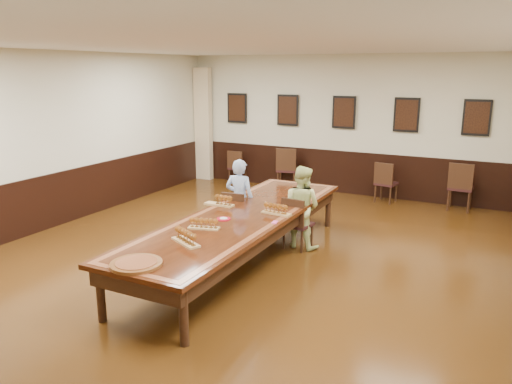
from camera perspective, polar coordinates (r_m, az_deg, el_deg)
The scene contains 23 objects.
floor at distance 7.67m, azimuth -1.71°, elevation -8.15°, with size 8.00×10.00×0.02m, color black.
ceiling at distance 7.12m, azimuth -1.91°, elevation 16.64°, with size 8.00×10.00×0.02m, color white.
wall_back at distance 11.82m, azimuth 10.06°, elevation 7.53°, with size 8.00×0.02×3.20m, color beige.
wall_left at distance 9.78m, azimuth -22.97°, elevation 5.35°, with size 0.02×10.00×3.20m, color beige.
chair_man at distance 8.49m, azimuth -2.12°, elevation -2.73°, with size 0.41×0.45×0.88m, color black, non-canonical shape.
chair_woman at distance 8.16m, azimuth 4.83°, elevation -3.51°, with size 0.41×0.44×0.87m, color black, non-canonical shape.
spare_chair_a at distance 12.83m, azimuth -2.13°, elevation 2.92°, with size 0.40×0.43×0.85m, color black, non-canonical shape.
spare_chair_b at distance 12.18m, azimuth 3.59°, elevation 2.73°, with size 0.48×0.52×1.03m, color black, non-canonical shape.
spare_chair_c at distance 11.33m, azimuth 14.67°, elevation 1.12°, with size 0.42×0.46×0.90m, color black, non-canonical shape.
spare_chair_d at distance 11.15m, azimuth 22.36°, elevation 0.62°, with size 0.48×0.52×1.02m, color black, non-canonical shape.
person_man at distance 8.50m, azimuth -1.87°, elevation -0.88°, with size 0.51×0.34×1.40m, color #4E78C3.
person_woman at distance 8.17m, azimuth 5.19°, elevation -1.70°, with size 0.68×0.53×1.36m, color #D5E18D.
pink_phone at distance 7.08m, azimuth 2.16°, elevation -3.47°, with size 0.07×0.14×0.01m, color #FC54A2.
curtain at distance 13.25m, azimuth -6.04°, elevation 7.68°, with size 0.45×0.18×2.90m, color beige.
wainscoting at distance 7.49m, azimuth -1.74°, elevation -4.53°, with size 8.00×10.00×1.00m.
conference_table at distance 7.46m, azimuth -1.75°, elevation -3.72°, with size 1.40×5.00×0.76m.
posters at distance 11.72m, azimuth 10.01°, elevation 8.95°, with size 6.14×0.04×0.74m.
flight_a at distance 7.93m, azimuth -4.03°, elevation -0.99°, with size 0.49×0.15×0.18m.
flight_b at distance 7.45m, azimuth 2.32°, elevation -1.99°, with size 0.47×0.18×0.17m.
flight_c at distance 6.81m, azimuth -6.00°, elevation -3.65°, with size 0.45×0.23×0.16m.
flight_d at distance 6.28m, azimuth -8.05°, elevation -5.13°, with size 0.51×0.36×0.19m.
red_plate_grp at distance 7.22m, azimuth -3.73°, elevation -3.10°, with size 0.20×0.20×0.03m.
carved_platter at distance 5.73m, azimuth -13.53°, elevation -7.98°, with size 0.72×0.72×0.05m.
Camera 1 is at (3.43, -6.23, 2.87)m, focal length 35.00 mm.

